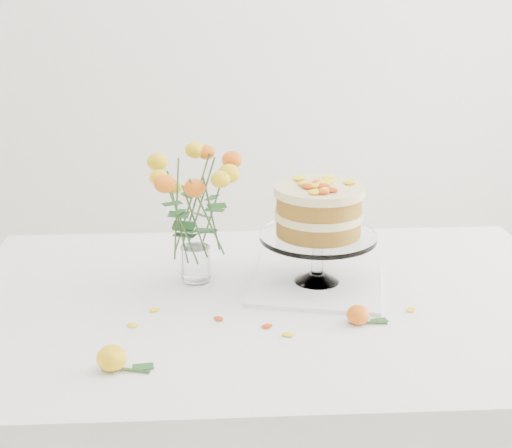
{
  "coord_description": "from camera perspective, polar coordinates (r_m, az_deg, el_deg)",
  "views": [
    {
      "loc": [
        -0.12,
        -1.47,
        1.44
      ],
      "look_at": [
        -0.03,
        0.09,
        0.9
      ],
      "focal_mm": 50.0,
      "sensor_mm": 36.0,
      "label": 1
    }
  ],
  "objects": [
    {
      "name": "stray_petal_e",
      "position": [
        1.52,
        -9.86,
        -7.99
      ],
      "size": [
        0.03,
        0.02,
        0.0
      ],
      "primitive_type": "ellipsoid",
      "color": "yellow",
      "rests_on": "table"
    },
    {
      "name": "stray_petal_c",
      "position": [
        1.46,
        2.56,
        -8.85
      ],
      "size": [
        0.03,
        0.02,
        0.0
      ],
      "primitive_type": "ellipsoid",
      "color": "yellow",
      "rests_on": "table"
    },
    {
      "name": "napkin",
      "position": [
        1.7,
        4.87,
        -4.71
      ],
      "size": [
        0.36,
        0.36,
        0.01
      ],
      "primitive_type": "cube",
      "rotation": [
        0.0,
        0.0,
        -0.22
      ],
      "color": "white",
      "rests_on": "table"
    },
    {
      "name": "stray_petal_d",
      "position": [
        1.58,
        -8.14,
        -6.84
      ],
      "size": [
        0.03,
        0.02,
        0.0
      ],
      "primitive_type": "ellipsoid",
      "color": "yellow",
      "rests_on": "table"
    },
    {
      "name": "loose_rose_far",
      "position": [
        1.52,
        8.17,
        -7.22
      ],
      "size": [
        0.09,
        0.05,
        0.04
      ],
      "rotation": [
        0.0,
        0.0,
        -0.17
      ],
      "color": "#D64B0A",
      "rests_on": "table"
    },
    {
      "name": "stray_petal_f",
      "position": [
        1.6,
        12.28,
        -6.73
      ],
      "size": [
        0.03,
        0.02,
        0.0
      ],
      "primitive_type": "ellipsoid",
      "color": "yellow",
      "rests_on": "table"
    },
    {
      "name": "stray_petal_a",
      "position": [
        1.53,
        -3.01,
        -7.58
      ],
      "size": [
        0.03,
        0.02,
        0.0
      ],
      "primitive_type": "ellipsoid",
      "color": "yellow",
      "rests_on": "table"
    },
    {
      "name": "cake_stand",
      "position": [
        1.64,
        5.04,
        0.69
      ],
      "size": [
        0.27,
        0.27,
        0.24
      ],
      "rotation": [
        0.0,
        0.0,
        0.18
      ],
      "color": "white",
      "rests_on": "napkin"
    },
    {
      "name": "stray_petal_b",
      "position": [
        1.5,
        0.87,
        -8.18
      ],
      "size": [
        0.03,
        0.02,
        0.0
      ],
      "primitive_type": "ellipsoid",
      "color": "yellow",
      "rests_on": "table"
    },
    {
      "name": "loose_rose_near",
      "position": [
        1.36,
        -11.46,
        -10.48
      ],
      "size": [
        0.1,
        0.06,
        0.05
      ],
      "rotation": [
        0.0,
        0.0,
        -0.27
      ],
      "color": "yellow",
      "rests_on": "table"
    },
    {
      "name": "rose_vase",
      "position": [
        1.65,
        -5.0,
        2.01
      ],
      "size": [
        0.28,
        0.28,
        0.35
      ],
      "rotation": [
        0.0,
        0.0,
        -0.25
      ],
      "color": "white",
      "rests_on": "table"
    },
    {
      "name": "table",
      "position": [
        1.66,
        1.2,
        -8.53
      ],
      "size": [
        1.43,
        0.93,
        0.76
      ],
      "color": "tan",
      "rests_on": "ground"
    }
  ]
}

